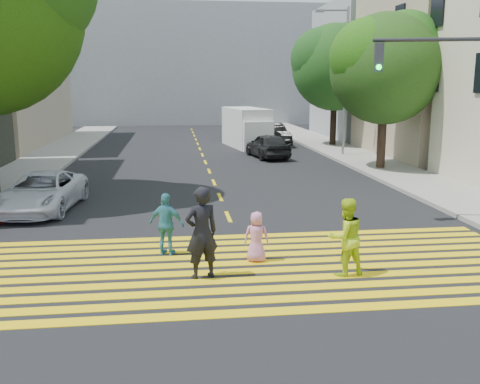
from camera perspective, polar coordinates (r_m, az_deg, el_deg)
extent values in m
plane|color=black|center=(11.12, 1.93, -10.18)|extent=(120.00, 120.00, 0.00)
cube|color=gray|center=(33.17, -19.00, 3.87)|extent=(3.00, 40.00, 0.15)
cube|color=gray|center=(27.46, 14.70, 2.66)|extent=(3.00, 60.00, 0.15)
cube|color=yellow|center=(10.02, 3.03, -12.65)|extent=(13.40, 0.35, 0.01)
cube|color=yellow|center=(10.52, 2.50, -11.44)|extent=(13.40, 0.35, 0.01)
cube|color=yellow|center=(11.02, 2.02, -10.34)|extent=(13.40, 0.35, 0.01)
cube|color=yellow|center=(11.53, 1.58, -9.33)|extent=(13.40, 0.35, 0.01)
cube|color=yellow|center=(12.04, 1.18, -8.41)|extent=(13.40, 0.35, 0.01)
cube|color=yellow|center=(12.55, 0.82, -7.56)|extent=(13.40, 0.35, 0.01)
cube|color=yellow|center=(13.07, 0.49, -6.78)|extent=(13.40, 0.35, 0.01)
cube|color=yellow|center=(13.59, 0.18, -6.06)|extent=(13.40, 0.35, 0.01)
cube|color=yellow|center=(14.11, -0.10, -5.40)|extent=(13.40, 0.35, 0.01)
cube|color=yellow|center=(14.63, -0.36, -4.78)|extent=(13.40, 0.35, 0.01)
cube|color=yellow|center=(16.79, -1.26, -2.65)|extent=(0.12, 1.40, 0.01)
cube|color=yellow|center=(19.70, -2.15, -0.53)|extent=(0.12, 1.40, 0.01)
cube|color=yellow|center=(22.64, -2.80, 1.03)|extent=(0.12, 1.40, 0.01)
cube|color=yellow|center=(25.59, -3.31, 2.24)|extent=(0.12, 1.40, 0.01)
cube|color=yellow|center=(28.54, -3.71, 3.20)|extent=(0.12, 1.40, 0.01)
cube|color=yellow|center=(31.51, -4.04, 3.97)|extent=(0.12, 1.40, 0.01)
cube|color=yellow|center=(34.49, -4.31, 4.61)|extent=(0.12, 1.40, 0.01)
cube|color=yellow|center=(37.46, -4.54, 5.16)|extent=(0.12, 1.40, 0.01)
cube|color=yellow|center=(40.44, -4.73, 5.62)|extent=(0.12, 1.40, 0.01)
cube|color=yellow|center=(43.43, -4.90, 6.01)|extent=(0.12, 1.40, 0.01)
cube|color=yellow|center=(46.41, -5.05, 6.36)|extent=(0.12, 1.40, 0.01)
cube|color=yellow|center=(49.40, -5.18, 6.66)|extent=(0.12, 1.40, 0.01)
cube|color=tan|center=(33.62, 23.14, 12.11)|extent=(10.00, 10.00, 10.00)
cube|color=gray|center=(43.52, 15.78, 12.23)|extent=(10.00, 10.00, 10.00)
cube|color=gray|center=(58.26, -5.60, 13.28)|extent=(30.00, 8.00, 12.00)
cylinder|color=black|center=(26.43, 14.86, 5.14)|extent=(0.41, 0.41, 2.72)
sphere|color=#133609|center=(26.30, 15.24, 12.55)|extent=(5.21, 5.21, 5.13)
sphere|color=#17360D|center=(26.99, 17.16, 14.04)|extent=(3.91, 3.91, 3.85)
sphere|color=#0C340A|center=(25.81, 13.58, 13.79)|extent=(3.65, 3.65, 3.59)
cylinder|color=black|center=(35.98, 9.90, 7.09)|extent=(0.43, 0.43, 2.92)
sphere|color=#1C3E0D|center=(35.90, 10.11, 12.96)|extent=(5.87, 5.87, 5.56)
sphere|color=#255013|center=(36.48, 11.80, 14.18)|extent=(4.40, 4.40, 4.17)
sphere|color=#11330F|center=(35.52, 8.64, 13.92)|extent=(4.11, 4.11, 3.89)
imported|color=black|center=(11.39, -4.12, -4.35)|extent=(0.84, 0.68, 2.00)
imported|color=#BDDF1B|center=(11.79, 11.19, -4.73)|extent=(0.96, 0.83, 1.71)
imported|color=pink|center=(12.50, 1.77, -4.80)|extent=(0.66, 0.51, 1.20)
imported|color=teal|center=(13.07, -7.83, -3.43)|extent=(0.97, 0.69, 1.53)
imported|color=silver|center=(18.67, -20.36, 0.01)|extent=(2.49, 4.67, 1.25)
imported|color=black|center=(30.18, 2.97, 4.97)|extent=(2.24, 4.26, 1.38)
imported|color=#959595|center=(40.00, -0.38, 6.45)|extent=(2.03, 4.29, 1.21)
imported|color=black|center=(36.50, 3.41, 6.16)|extent=(2.03, 4.63, 1.48)
cube|color=white|center=(35.62, 0.66, 6.91)|extent=(2.79, 5.33, 2.54)
cube|color=white|center=(33.53, 1.75, 6.01)|extent=(2.09, 1.50, 1.83)
cylinder|color=black|center=(33.73, 0.22, 5.09)|extent=(0.36, 0.74, 0.71)
cylinder|color=black|center=(34.22, 2.84, 5.17)|extent=(0.36, 0.74, 0.71)
cylinder|color=black|center=(37.23, -1.36, 5.69)|extent=(0.36, 0.74, 0.71)
cylinder|color=black|center=(37.68, 1.04, 5.76)|extent=(0.36, 0.74, 0.71)
cylinder|color=#2A2B2E|center=(16.22, 20.86, 14.96)|extent=(3.69, 1.07, 0.11)
cube|color=#2D2D35|center=(15.92, 14.59, 13.71)|extent=(0.30, 0.30, 0.79)
sphere|color=#00E826|center=(15.77, 14.60, 12.77)|extent=(0.18, 0.18, 0.15)
cylinder|color=gray|center=(30.86, 11.18, 11.26)|extent=(0.16, 0.16, 8.20)
cylinder|color=gray|center=(30.96, 9.90, 18.57)|extent=(1.64, 0.31, 0.11)
cube|color=slate|center=(30.85, 8.49, 18.56)|extent=(0.48, 0.25, 0.14)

